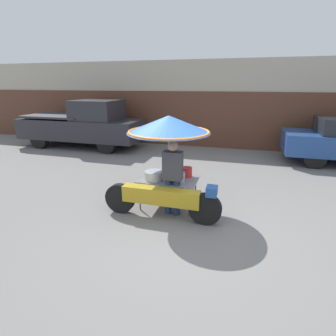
# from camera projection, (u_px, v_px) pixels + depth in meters

# --- Properties ---
(ground_plane) EXTENTS (36.00, 36.00, 0.00)m
(ground_plane) POSITION_uv_depth(u_px,v_px,m) (184.00, 228.00, 4.92)
(ground_plane) COLOR slate
(shopfront_building) EXTENTS (28.00, 2.06, 3.50)m
(shopfront_building) POSITION_uv_depth(u_px,v_px,m) (224.00, 104.00, 11.46)
(shopfront_building) COLOR #B2A893
(shopfront_building) RESTS_ON ground
(vendor_motorcycle_cart) EXTENTS (2.39, 1.70, 1.98)m
(vendor_motorcycle_cart) POSITION_uv_depth(u_px,v_px,m) (168.00, 142.00, 5.28)
(vendor_motorcycle_cart) COLOR black
(vendor_motorcycle_cart) RESTS_ON ground
(vendor_person) EXTENTS (0.38, 0.22, 1.54)m
(vendor_person) POSITION_uv_depth(u_px,v_px,m) (173.00, 175.00, 5.20)
(vendor_person) COLOR navy
(vendor_person) RESTS_ON ground
(pickup_truck) EXTENTS (5.15, 1.77, 1.96)m
(pickup_truck) POSITION_uv_depth(u_px,v_px,m) (84.00, 125.00, 10.92)
(pickup_truck) COLOR black
(pickup_truck) RESTS_ON ground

